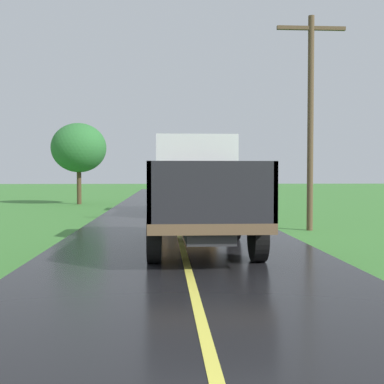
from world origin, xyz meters
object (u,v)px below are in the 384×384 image
at_px(utility_pole_roadside, 311,114).
at_px(banana_truck_far, 184,183).
at_px(roadside_tree_mid_right, 79,148).
at_px(banana_truck_near, 198,189).

bearing_deg(utility_pole_roadside, banana_truck_far, 118.45).
relative_size(banana_truck_far, roadside_tree_mid_right, 1.15).
bearing_deg(banana_truck_near, banana_truck_far, 89.39).
distance_m(banana_truck_far, utility_pole_roadside, 8.43).
xyz_separation_m(banana_truck_near, roadside_tree_mid_right, (-6.17, 18.59, 2.05)).
height_order(utility_pole_roadside, roadside_tree_mid_right, utility_pole_roadside).
height_order(banana_truck_far, roadside_tree_mid_right, roadside_tree_mid_right).
bearing_deg(utility_pole_roadside, banana_truck_near, -138.07).
bearing_deg(roadside_tree_mid_right, utility_pole_roadside, -55.98).
height_order(banana_truck_far, utility_pole_roadside, utility_pole_roadside).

